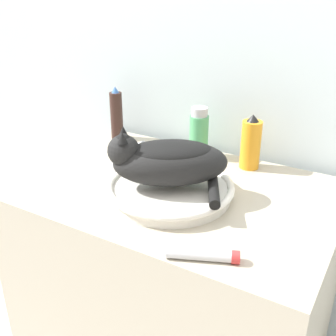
{
  "coord_description": "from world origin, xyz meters",
  "views": [
    {
      "loc": [
        0.52,
        -0.63,
        1.38
      ],
      "look_at": [
        0.01,
        0.24,
        0.9
      ],
      "focal_mm": 45.0,
      "sensor_mm": 36.0,
      "label": 1
    }
  ],
  "objects_px": {
    "faucet": "(121,155)",
    "spray_bottle_trigger": "(251,144)",
    "cat": "(167,160)",
    "cream_tube": "(204,255)",
    "mouthwash_bottle": "(199,133)",
    "hairspray_can_black": "(116,115)"
  },
  "relations": [
    {
      "from": "mouthwash_bottle",
      "to": "hairspray_can_black",
      "type": "xyz_separation_m",
      "value": [
        -0.34,
        0.0,
        0.01
      ]
    },
    {
      "from": "cat",
      "to": "mouthwash_bottle",
      "type": "distance_m",
      "value": 0.31
    },
    {
      "from": "faucet",
      "to": "cream_tube",
      "type": "xyz_separation_m",
      "value": [
        0.4,
        -0.25,
        -0.06
      ]
    },
    {
      "from": "mouthwash_bottle",
      "to": "cream_tube",
      "type": "distance_m",
      "value": 0.57
    },
    {
      "from": "hairspray_can_black",
      "to": "cream_tube",
      "type": "bearing_deg",
      "value": -39.84
    },
    {
      "from": "mouthwash_bottle",
      "to": "spray_bottle_trigger",
      "type": "height_order",
      "value": "spray_bottle_trigger"
    },
    {
      "from": "cat",
      "to": "hairspray_can_black",
      "type": "distance_m",
      "value": 0.49
    },
    {
      "from": "cream_tube",
      "to": "mouthwash_bottle",
      "type": "bearing_deg",
      "value": 117.81
    },
    {
      "from": "cat",
      "to": "cream_tube",
      "type": "xyz_separation_m",
      "value": [
        0.21,
        -0.2,
        -0.1
      ]
    },
    {
      "from": "faucet",
      "to": "mouthwash_bottle",
      "type": "bearing_deg",
      "value": 73.62
    },
    {
      "from": "mouthwash_bottle",
      "to": "spray_bottle_trigger",
      "type": "xyz_separation_m",
      "value": [
        0.18,
        0.0,
        -0.0
      ]
    },
    {
      "from": "cat",
      "to": "cream_tube",
      "type": "distance_m",
      "value": 0.31
    },
    {
      "from": "spray_bottle_trigger",
      "to": "cream_tube",
      "type": "bearing_deg",
      "value": -80.49
    },
    {
      "from": "spray_bottle_trigger",
      "to": "cream_tube",
      "type": "height_order",
      "value": "spray_bottle_trigger"
    },
    {
      "from": "cat",
      "to": "hairspray_can_black",
      "type": "height_order",
      "value": "cat"
    },
    {
      "from": "cream_tube",
      "to": "spray_bottle_trigger",
      "type": "bearing_deg",
      "value": 99.51
    },
    {
      "from": "mouthwash_bottle",
      "to": "hairspray_can_black",
      "type": "bearing_deg",
      "value": 180.0
    },
    {
      "from": "hairspray_can_black",
      "to": "spray_bottle_trigger",
      "type": "xyz_separation_m",
      "value": [
        0.52,
        0.0,
        -0.01
      ]
    },
    {
      "from": "faucet",
      "to": "spray_bottle_trigger",
      "type": "height_order",
      "value": "spray_bottle_trigger"
    },
    {
      "from": "faucet",
      "to": "mouthwash_bottle",
      "type": "xyz_separation_m",
      "value": [
        0.13,
        0.25,
        0.01
      ]
    },
    {
      "from": "mouthwash_bottle",
      "to": "cream_tube",
      "type": "xyz_separation_m",
      "value": [
        0.26,
        -0.5,
        -0.07
      ]
    },
    {
      "from": "cat",
      "to": "cream_tube",
      "type": "height_order",
      "value": "cat"
    }
  ]
}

